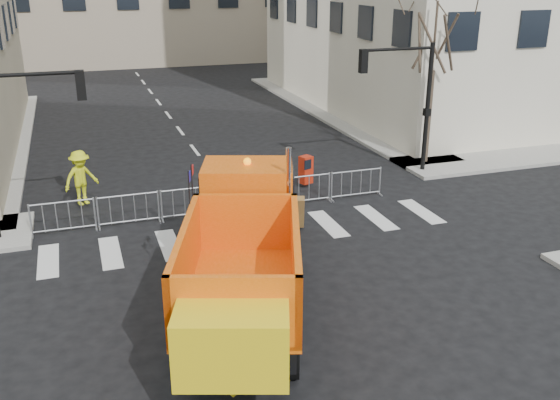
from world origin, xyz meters
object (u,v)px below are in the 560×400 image
object	(u,v)px
worker	(81,178)
newspaper_box	(306,170)
plow_truck	(244,251)
cop_c	(278,196)
cop_a	(237,211)
cop_b	(252,195)

from	to	relation	value
worker	newspaper_box	size ratio (longest dim) A/B	1.82
plow_truck	worker	world-z (taller)	plow_truck
cop_c	newspaper_box	bearing A→B (deg)	-168.89
cop_a	newspaper_box	distance (m)	5.30
cop_a	newspaper_box	world-z (taller)	cop_a
plow_truck	newspaper_box	size ratio (longest dim) A/B	9.53
plow_truck	newspaper_box	xyz separation A→B (m)	(4.91, 8.69, -1.05)
worker	cop_c	bearing A→B (deg)	-56.27
cop_b	worker	xyz separation A→B (m)	(-5.50, 2.88, 0.28)
newspaper_box	worker	bearing A→B (deg)	157.14
plow_truck	worker	bearing A→B (deg)	40.01
cop_b	worker	distance (m)	6.21
plow_truck	newspaper_box	world-z (taller)	plow_truck
plow_truck	worker	distance (m)	9.72
cop_b	cop_c	distance (m)	0.97
worker	newspaper_box	bearing A→B (deg)	-29.27
plow_truck	newspaper_box	distance (m)	10.03
cop_a	worker	world-z (taller)	worker
plow_truck	cop_a	distance (m)	5.20
cop_b	newspaper_box	world-z (taller)	cop_b
worker	cop_b	bearing A→B (deg)	-54.61
plow_truck	cop_c	xyz separation A→B (m)	(2.70, 5.53, -0.80)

